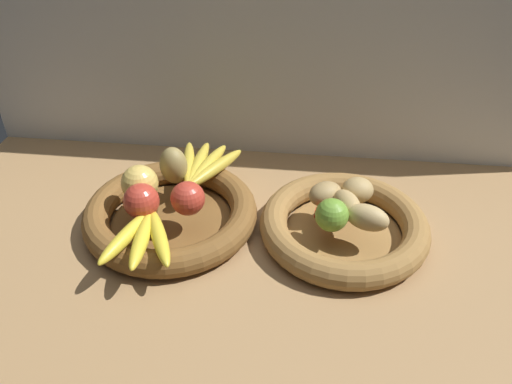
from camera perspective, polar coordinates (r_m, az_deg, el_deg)
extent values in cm
cube|color=#9E774C|center=(105.78, 0.36, -4.29)|extent=(140.00, 90.00, 3.00)
cube|color=silver|center=(117.36, 2.08, 16.37)|extent=(140.00, 3.00, 55.00)
cylinder|color=brown|center=(106.26, -9.43, -3.25)|extent=(24.52, 24.52, 1.00)
torus|color=brown|center=(104.90, -9.55, -2.32)|extent=(35.30, 35.30, 5.40)
cylinder|color=olive|center=(103.26, 9.73, -4.65)|extent=(22.90, 22.90, 1.00)
torus|color=olive|center=(101.86, 9.85, -3.71)|extent=(33.33, 33.33, 5.40)
sphere|color=#B73828|center=(98.14, -7.67, -0.71)|extent=(6.68, 6.68, 6.68)
sphere|color=#DBB756|center=(103.35, -12.93, 0.97)|extent=(7.41, 7.41, 7.41)
sphere|color=#B73828|center=(98.86, -12.75, -0.99)|extent=(6.90, 6.90, 6.90)
ellipsoid|color=olive|center=(106.85, -9.25, 2.98)|extent=(8.26, 8.22, 8.16)
ellipsoid|color=yellow|center=(94.73, -14.33, -4.77)|extent=(7.34, 16.54, 2.73)
ellipsoid|color=yellow|center=(93.56, -12.68, -5.07)|extent=(3.95, 16.61, 2.73)
ellipsoid|color=yellow|center=(93.28, -10.85, -4.93)|extent=(9.48, 16.05, 2.73)
sphere|color=brown|center=(99.69, -11.66, -1.97)|extent=(2.46, 2.46, 2.46)
ellipsoid|color=gold|center=(110.00, -4.55, 2.71)|extent=(11.12, 16.76, 2.63)
ellipsoid|color=gold|center=(111.03, -5.47, 3.00)|extent=(7.45, 17.83, 2.63)
ellipsoid|color=gold|center=(111.73, -6.50, 3.16)|extent=(3.35, 17.89, 2.63)
ellipsoid|color=gold|center=(112.05, -7.58, 3.17)|extent=(6.09, 17.97, 2.63)
sphere|color=brown|center=(104.67, -7.68, 0.54)|extent=(2.37, 2.37, 2.37)
ellipsoid|color=tan|center=(98.68, 10.15, -1.40)|extent=(7.60, 8.92, 4.93)
ellipsoid|color=#A38451|center=(101.03, 7.79, -0.21)|extent=(8.72, 8.30, 4.72)
ellipsoid|color=tan|center=(102.89, 11.33, 0.22)|extent=(7.42, 6.97, 5.03)
ellipsoid|color=tan|center=(96.17, 12.38, -2.82)|extent=(9.35, 7.14, 5.05)
sphere|color=#6B9E33|center=(94.58, 8.51, -2.57)|extent=(6.28, 6.28, 6.28)
cone|color=red|center=(97.52, 9.94, -2.91)|extent=(11.60, 4.46, 2.21)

